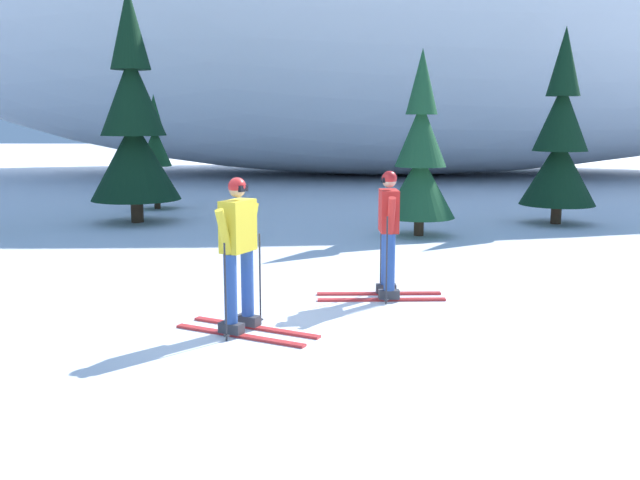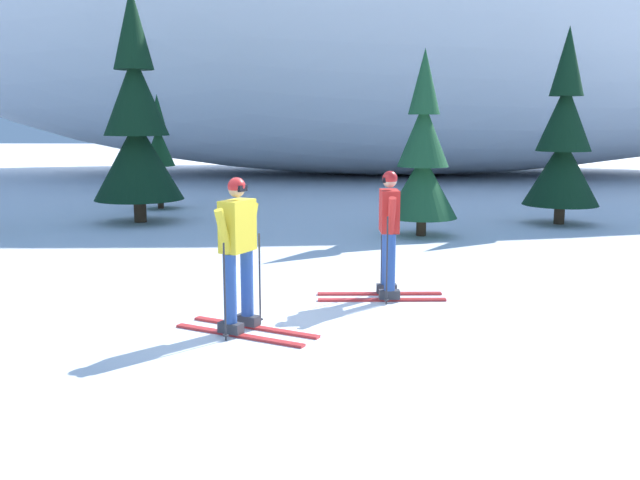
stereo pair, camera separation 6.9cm
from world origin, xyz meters
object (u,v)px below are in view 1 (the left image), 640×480
(pine_tree_center, at_px, (133,126))
(skier_yellow_jacket, at_px, (239,251))
(skier_red_jacket, at_px, (388,232))
(pine_tree_far_right, at_px, (560,143))
(pine_tree_center_right, at_px, (420,159))
(pine_tree_center_left, at_px, (156,161))

(pine_tree_center, bearing_deg, skier_yellow_jacket, -67.72)
(skier_red_jacket, xyz_separation_m, skier_yellow_jacket, (-1.84, -1.61, 0.03))
(skier_red_jacket, height_order, pine_tree_far_right, pine_tree_far_right)
(skier_yellow_jacket, bearing_deg, skier_red_jacket, 41.31)
(skier_red_jacket, relative_size, pine_tree_center, 0.32)
(skier_yellow_jacket, bearing_deg, pine_tree_far_right, 53.62)
(skier_yellow_jacket, relative_size, pine_tree_center, 0.33)
(skier_red_jacket, xyz_separation_m, pine_tree_center_right, (1.09, 5.28, 0.69))
(pine_tree_center_right, distance_m, pine_tree_far_right, 3.87)
(skier_yellow_jacket, xyz_separation_m, pine_tree_center, (-3.57, 8.72, 1.32))
(pine_tree_center_left, xyz_separation_m, pine_tree_center, (0.14, -2.56, 0.98))
(skier_red_jacket, bearing_deg, skier_yellow_jacket, -138.69)
(pine_tree_center_left, relative_size, pine_tree_center_right, 0.80)
(pine_tree_center, distance_m, pine_tree_far_right, 9.94)
(pine_tree_far_right, bearing_deg, skier_yellow_jacket, -126.38)
(skier_yellow_jacket, xyz_separation_m, pine_tree_far_right, (6.36, 8.64, 0.93))
(pine_tree_far_right, bearing_deg, skier_red_jacket, -122.80)
(pine_tree_center_right, bearing_deg, pine_tree_center, 164.30)
(pine_tree_center_right, bearing_deg, skier_yellow_jacket, -112.97)
(skier_yellow_jacket, bearing_deg, pine_tree_center_left, 108.22)
(skier_yellow_jacket, xyz_separation_m, pine_tree_center_right, (2.92, 6.89, 0.66))
(pine_tree_center, relative_size, pine_tree_far_right, 1.21)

